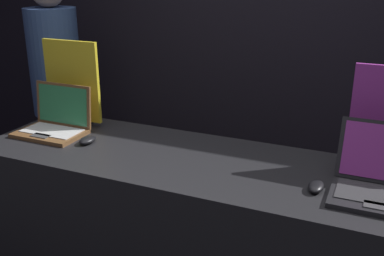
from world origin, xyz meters
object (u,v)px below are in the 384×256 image
(mouse_back, at_px, (316,186))
(laptop_front, at_px, (55,122))
(mouse_front, at_px, (87,140))
(promo_stand_front, at_px, (73,85))
(person_bystander, at_px, (59,102))
(laptop_back, at_px, (381,181))

(mouse_back, bearing_deg, laptop_front, 175.19)
(laptop_front, distance_m, mouse_front, 0.26)
(promo_stand_front, relative_size, person_bystander, 0.26)
(mouse_front, distance_m, person_bystander, 1.00)
(person_bystander, bearing_deg, laptop_front, -51.26)
(promo_stand_front, xyz_separation_m, person_bystander, (-0.49, 0.45, -0.28))
(mouse_front, xyz_separation_m, laptop_back, (1.36, 0.01, 0.04))
(mouse_front, distance_m, promo_stand_front, 0.39)
(promo_stand_front, bearing_deg, laptop_front, -90.00)
(laptop_front, bearing_deg, mouse_front, -13.95)
(laptop_front, height_order, mouse_back, laptop_front)
(laptop_front, height_order, promo_stand_front, promo_stand_front)
(mouse_back, distance_m, person_bystander, 2.00)
(mouse_front, bearing_deg, laptop_back, 0.36)
(promo_stand_front, height_order, person_bystander, person_bystander)
(promo_stand_front, height_order, laptop_back, promo_stand_front)
(person_bystander, bearing_deg, promo_stand_front, -42.17)
(person_bystander, bearing_deg, mouse_back, -21.39)
(laptop_front, xyz_separation_m, mouse_back, (1.37, -0.12, -0.04))
(mouse_front, relative_size, laptop_back, 0.30)
(promo_stand_front, bearing_deg, laptop_back, -7.84)
(person_bystander, bearing_deg, laptop_back, -17.66)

